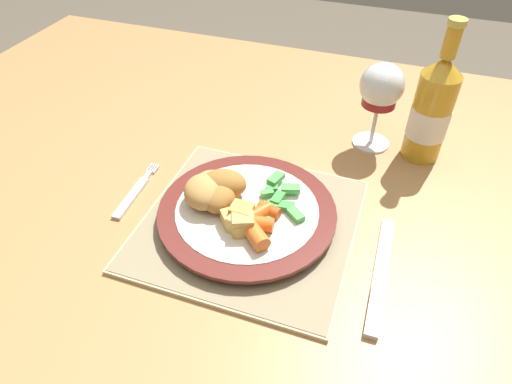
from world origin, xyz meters
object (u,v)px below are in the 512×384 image
Objects in this scene: wine_glass at (381,89)px; bottle at (432,110)px; dinner_plate at (247,213)px; table_knife at (379,283)px; fork at (134,194)px; dining_table at (278,206)px.

wine_glass is 0.65× the size of bottle.
dinner_plate is 1.68× the size of wine_glass.
table_knife is at bearing -79.41° from wine_glass.
dining_table is at bearing 33.26° from fork.
dinner_plate is (-0.01, -0.13, 0.09)m from dining_table.
dining_table is 7.62× the size of table_knife.
bottle is (0.23, 0.25, 0.07)m from dinner_plate.
fork is 0.57× the size of bottle.
fork reaches higher than dining_table.
dining_table is at bearing 85.14° from dinner_plate.
dinner_plate reaches higher than fork.
dining_table is 0.16m from dinner_plate.
wine_glass is 0.09m from bottle.
bottle is at bearing 48.40° from dinner_plate.
bottle is (0.41, 0.26, 0.09)m from fork.
dinner_plate is 0.21m from table_knife.
table_knife is (0.19, -0.18, 0.08)m from dining_table.
wine_glass is (-0.06, 0.31, 0.10)m from table_knife.
bottle reaches higher than wine_glass.
fork is 0.49m from bottle.
fork is at bearing -146.74° from dining_table.
bottle is (0.21, 0.13, 0.17)m from dining_table.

